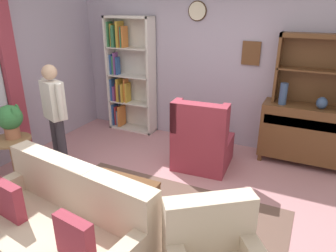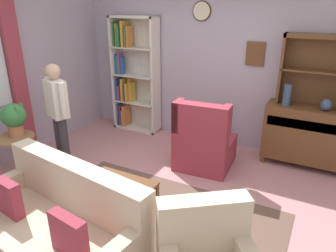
{
  "view_description": "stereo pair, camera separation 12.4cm",
  "coord_description": "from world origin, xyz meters",
  "px_view_note": "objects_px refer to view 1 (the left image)",
  "views": [
    {
      "loc": [
        1.59,
        -2.89,
        2.3
      ],
      "look_at": [
        0.1,
        0.2,
        0.95
      ],
      "focal_mm": 33.39,
      "sensor_mm": 36.0,
      "label": 1
    },
    {
      "loc": [
        1.7,
        -2.83,
        2.3
      ],
      "look_at": [
        0.1,
        0.2,
        0.95
      ],
      "focal_mm": 33.39,
      "sensor_mm": 36.0,
      "label": 2
    }
  ],
  "objects_px": {
    "potted_plant_small": "(31,181)",
    "wingback_chair": "(202,143)",
    "potted_plant_large": "(10,119)",
    "plant_stand": "(14,155)",
    "vase_tall": "(283,94)",
    "book_stack": "(122,186)",
    "bookshelf": "(127,75)",
    "sideboard": "(306,133)",
    "coffee_table": "(119,190)",
    "sideboard_hutch": "(319,60)",
    "couch_floral": "(60,233)",
    "vase_round": "(322,103)",
    "person_reading": "(55,112)"
  },
  "relations": [
    {
      "from": "vase_round",
      "to": "bookshelf",
      "type": "bearing_deg",
      "value": 177.39
    },
    {
      "from": "sideboard",
      "to": "vase_round",
      "type": "bearing_deg",
      "value": -27.17
    },
    {
      "from": "plant_stand",
      "to": "person_reading",
      "type": "xyz_separation_m",
      "value": [
        0.36,
        0.48,
        0.52
      ]
    },
    {
      "from": "vase_round",
      "to": "coffee_table",
      "type": "distance_m",
      "value": 3.01
    },
    {
      "from": "vase_tall",
      "to": "potted_plant_small",
      "type": "height_order",
      "value": "vase_tall"
    },
    {
      "from": "sideboard_hutch",
      "to": "potted_plant_small",
      "type": "distance_m",
      "value": 4.2
    },
    {
      "from": "potted_plant_small",
      "to": "person_reading",
      "type": "distance_m",
      "value": 0.96
    },
    {
      "from": "vase_tall",
      "to": "couch_floral",
      "type": "relative_size",
      "value": 0.17
    },
    {
      "from": "coffee_table",
      "to": "sideboard",
      "type": "bearing_deg",
      "value": 52.02
    },
    {
      "from": "sideboard",
      "to": "coffee_table",
      "type": "xyz_separation_m",
      "value": [
        -1.79,
        -2.29,
        -0.16
      ]
    },
    {
      "from": "plant_stand",
      "to": "vase_tall",
      "type": "bearing_deg",
      "value": 34.77
    },
    {
      "from": "sideboard",
      "to": "couch_floral",
      "type": "relative_size",
      "value": 0.69
    },
    {
      "from": "bookshelf",
      "to": "potted_plant_small",
      "type": "bearing_deg",
      "value": -88.15
    },
    {
      "from": "vase_tall",
      "to": "potted_plant_small",
      "type": "relative_size",
      "value": 1.02
    },
    {
      "from": "coffee_table",
      "to": "book_stack",
      "type": "distance_m",
      "value": 0.15
    },
    {
      "from": "sideboard_hutch",
      "to": "potted_plant_small",
      "type": "xyz_separation_m",
      "value": [
        -3.08,
        -2.5,
        -1.38
      ]
    },
    {
      "from": "vase_tall",
      "to": "plant_stand",
      "type": "xyz_separation_m",
      "value": [
        -3.13,
        -2.17,
        -0.69
      ]
    },
    {
      "from": "sideboard_hutch",
      "to": "potted_plant_large",
      "type": "xyz_separation_m",
      "value": [
        -3.52,
        -2.3,
        -0.67
      ]
    },
    {
      "from": "bookshelf",
      "to": "couch_floral",
      "type": "bearing_deg",
      "value": -68.5
    },
    {
      "from": "sideboard",
      "to": "book_stack",
      "type": "bearing_deg",
      "value": -125.92
    },
    {
      "from": "sideboard_hutch",
      "to": "potted_plant_large",
      "type": "height_order",
      "value": "sideboard_hutch"
    },
    {
      "from": "wingback_chair",
      "to": "sideboard_hutch",
      "type": "bearing_deg",
      "value": 32.97
    },
    {
      "from": "sideboard",
      "to": "potted_plant_large",
      "type": "height_order",
      "value": "potted_plant_large"
    },
    {
      "from": "bookshelf",
      "to": "sideboard_hutch",
      "type": "xyz_separation_m",
      "value": [
        3.16,
        0.03,
        0.51
      ]
    },
    {
      "from": "plant_stand",
      "to": "potted_plant_small",
      "type": "xyz_separation_m",
      "value": [
        0.43,
        -0.14,
        -0.21
      ]
    },
    {
      "from": "sideboard",
      "to": "sideboard_hutch",
      "type": "xyz_separation_m",
      "value": [
        0.0,
        0.11,
        1.05
      ]
    },
    {
      "from": "bookshelf",
      "to": "vase_tall",
      "type": "bearing_deg",
      "value": -3.38
    },
    {
      "from": "book_stack",
      "to": "couch_floral",
      "type": "bearing_deg",
      "value": -106.18
    },
    {
      "from": "potted_plant_small",
      "to": "coffee_table",
      "type": "distance_m",
      "value": 1.31
    },
    {
      "from": "plant_stand",
      "to": "book_stack",
      "type": "distance_m",
      "value": 1.81
    },
    {
      "from": "vase_tall",
      "to": "potted_plant_small",
      "type": "bearing_deg",
      "value": -139.35
    },
    {
      "from": "wingback_chair",
      "to": "plant_stand",
      "type": "xyz_separation_m",
      "value": [
        -2.16,
        -1.48,
        0.0
      ]
    },
    {
      "from": "wingback_chair",
      "to": "potted_plant_small",
      "type": "bearing_deg",
      "value": -136.79
    },
    {
      "from": "bookshelf",
      "to": "wingback_chair",
      "type": "height_order",
      "value": "bookshelf"
    },
    {
      "from": "potted_plant_small",
      "to": "wingback_chair",
      "type": "bearing_deg",
      "value": 43.21
    },
    {
      "from": "wingback_chair",
      "to": "plant_stand",
      "type": "relative_size",
      "value": 1.68
    },
    {
      "from": "bookshelf",
      "to": "vase_tall",
      "type": "relative_size",
      "value": 6.66
    },
    {
      "from": "bookshelf",
      "to": "wingback_chair",
      "type": "distance_m",
      "value": 2.11
    },
    {
      "from": "sideboard_hutch",
      "to": "potted_plant_small",
      "type": "relative_size",
      "value": 3.56
    },
    {
      "from": "sideboard",
      "to": "potted_plant_small",
      "type": "height_order",
      "value": "sideboard"
    },
    {
      "from": "wingback_chair",
      "to": "book_stack",
      "type": "distance_m",
      "value": 1.62
    },
    {
      "from": "couch_floral",
      "to": "plant_stand",
      "type": "relative_size",
      "value": 3.04
    },
    {
      "from": "vase_round",
      "to": "potted_plant_large",
      "type": "xyz_separation_m",
      "value": [
        -3.65,
        -2.13,
        -0.12
      ]
    },
    {
      "from": "sideboard_hutch",
      "to": "book_stack",
      "type": "height_order",
      "value": "sideboard_hutch"
    },
    {
      "from": "vase_round",
      "to": "wingback_chair",
      "type": "height_order",
      "value": "vase_round"
    },
    {
      "from": "potted_plant_large",
      "to": "potted_plant_small",
      "type": "relative_size",
      "value": 1.46
    },
    {
      "from": "vase_tall",
      "to": "book_stack",
      "type": "distance_m",
      "value": 2.7
    },
    {
      "from": "potted_plant_small",
      "to": "bookshelf",
      "type": "bearing_deg",
      "value": 91.85
    },
    {
      "from": "sideboard",
      "to": "vase_tall",
      "type": "height_order",
      "value": "vase_tall"
    },
    {
      "from": "potted_plant_small",
      "to": "couch_floral",
      "type": "bearing_deg",
      "value": -30.57
    }
  ]
}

